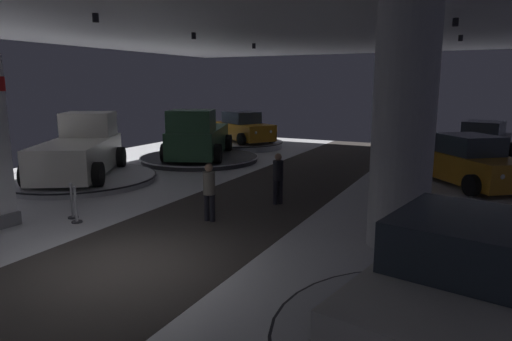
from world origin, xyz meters
name	(u,v)px	position (x,y,z in m)	size (l,w,h in m)	color
ground	(122,269)	(0.00, 0.00, -0.02)	(24.00, 44.00, 0.06)	silver
column_right	(403,126)	(4.76, 3.92, 2.75)	(1.37, 1.37, 5.50)	#ADADB2
display_platform_deep_left	(243,144)	(-6.04, 16.57, 0.20)	(4.62, 4.62, 0.36)	#B7B7BC
display_car_deep_left	(243,128)	(-6.07, 16.58, 1.13)	(4.54, 3.68, 1.71)	#B77519
display_platform_far_left	(200,158)	(-5.74, 11.55, 0.14)	(5.68, 5.68, 0.24)	#333338
pickup_truck_far_left	(198,137)	(-5.62, 11.26, 1.17)	(4.18, 5.70, 2.30)	#2D5638
display_platform_mid_left	(80,178)	(-7.19, 5.54, 0.13)	(5.70, 5.70, 0.23)	#B7B7BC
pickup_truck_mid_left	(81,150)	(-7.36, 5.82, 1.16)	(4.61, 5.62, 2.30)	silver
display_car_near_right	(455,288)	(6.19, -0.51, 1.09)	(2.84, 4.46, 1.71)	silver
display_platform_far_right	(468,188)	(6.08, 10.36, 0.14)	(5.57, 5.57, 0.25)	#B7B7BC
display_car_far_right	(470,163)	(6.06, 10.38, 1.02)	(4.03, 4.40, 1.71)	#B77519
display_platform_deep_right	(480,160)	(6.39, 16.81, 0.14)	(5.46, 5.46, 0.25)	#333338
display_car_deep_right	(482,142)	(6.39, 16.84, 1.02)	(2.84, 4.46, 1.71)	black
visitor_walking_near	(278,175)	(0.85, 5.95, 0.91)	(0.32, 0.32, 1.59)	black
visitor_walking_far	(209,189)	(-0.09, 3.49, 0.91)	(0.32, 0.32, 1.59)	black
stanchion_a	(72,205)	(-3.64, 2.03, 0.37)	(0.28, 0.28, 1.01)	#333338
stanchion_c	(76,209)	(-3.23, 1.79, 0.37)	(0.28, 0.28, 1.01)	#333338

